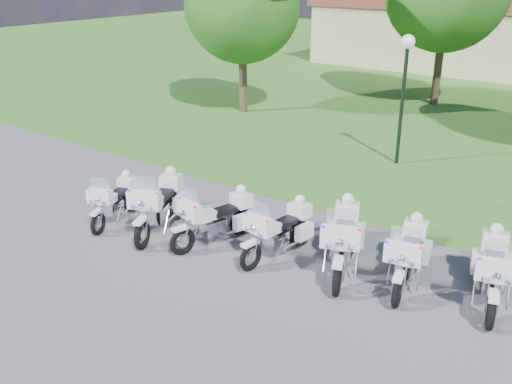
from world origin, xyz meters
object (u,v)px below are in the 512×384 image
Objects in this scene: motorcycle_1 at (159,203)px; motorcycle_6 at (493,270)px; motorcycle_2 at (217,217)px; lamp_post at (406,68)px; motorcycle_5 at (408,254)px; motorcycle_0 at (115,199)px; motorcycle_3 at (280,229)px; motorcycle_4 at (343,238)px.

motorcycle_6 is at bearing 169.55° from motorcycle_1.
lamp_post is (1.07, 7.96, 2.49)m from motorcycle_2.
motorcycle_5 is 8.16m from lamp_post.
motorcycle_1 reaches higher than motorcycle_2.
motorcycle_0 is 7.40m from motorcycle_5.
motorcycle_2 is at bearing 18.86° from motorcycle_3.
motorcycle_1 is at bearing 172.52° from motorcycle_0.
motorcycle_1 is at bearing -107.86° from lamp_post.
motorcycle_3 is 8.03m from lamp_post.
motorcycle_5 is 1.62m from motorcycle_6.
motorcycle_3 is at bearing -1.25° from motorcycle_5.
motorcycle_6 is (5.92, 1.25, 0.03)m from motorcycle_2.
motorcycle_1 reaches higher than motorcycle_3.
motorcycle_1 is 1.02× the size of motorcycle_6.
motorcycle_0 is 9.77m from lamp_post.
motorcycle_4 is 1.04× the size of motorcycle_6.
motorcycle_4 is 1.38m from motorcycle_5.
motorcycle_4 is at bearing -3.73° from motorcycle_6.
motorcycle_5 is at bearing 172.04° from motorcycle_0.
motorcycle_6 is at bearing 179.79° from motorcycle_5.
motorcycle_5 is at bearing 168.20° from motorcycle_4.
motorcycle_4 reaches higher than motorcycle_0.
motorcycle_0 is 0.82× the size of motorcycle_4.
motorcycle_1 is 0.58× the size of lamp_post.
lamp_post reaches higher than motorcycle_5.
motorcycle_2 is 3.05m from motorcycle_4.
motorcycle_6 is at bearing -153.69° from motorcycle_2.
motorcycle_2 is 0.98× the size of motorcycle_5.
motorcycle_2 is at bearing -97.68° from lamp_post.
motorcycle_6 reaches higher than motorcycle_2.
motorcycle_3 is 1.48m from motorcycle_4.
motorcycle_4 reaches higher than motorcycle_1.
motorcycle_3 is 0.55× the size of lamp_post.
motorcycle_0 is at bearing 17.91° from motorcycle_3.
motorcycle_6 is at bearing -162.36° from motorcycle_3.
motorcycle_1 is 0.98× the size of motorcycle_4.
lamp_post is at bearing -98.44° from motorcycle_4.
motorcycle_3 is at bearing -152.78° from motorcycle_2.
lamp_post is at bearing -80.46° from motorcycle_3.
motorcycle_0 is at bearing -114.98° from lamp_post.
motorcycle_6 is 8.64m from lamp_post.
motorcycle_3 is (1.54, 0.35, -0.01)m from motorcycle_2.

